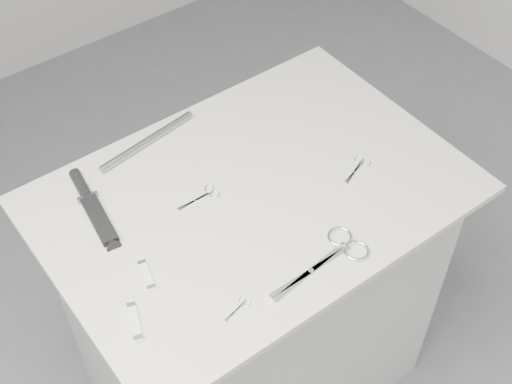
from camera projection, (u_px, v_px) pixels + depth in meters
ground at (254, 378)px, 2.39m from camera, size 4.00×4.00×0.01m
plinth at (254, 302)px, 2.05m from camera, size 0.90×0.60×0.90m
display_board at (253, 195)px, 1.71m from camera, size 1.00×0.70×0.02m
large_shears at (335, 253)px, 1.57m from camera, size 0.26×0.11×0.01m
embroidery_scissors_a at (359, 166)px, 1.76m from camera, size 0.10×0.06×0.00m
embroidery_scissors_b at (204, 196)px, 1.69m from camera, size 0.11×0.05×0.00m
tiny_scissors at (240, 307)px, 1.48m from camera, size 0.07×0.03×0.00m
sheathed_knife at (91, 203)px, 1.67m from camera, size 0.07×0.25×0.03m
pocket_knife_a at (146, 276)px, 1.53m from camera, size 0.04×0.08×0.01m
pocket_knife_b at (135, 322)px, 1.45m from camera, size 0.05×0.09×0.01m
metal_rail at (147, 141)px, 1.81m from camera, size 0.29×0.06×0.02m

